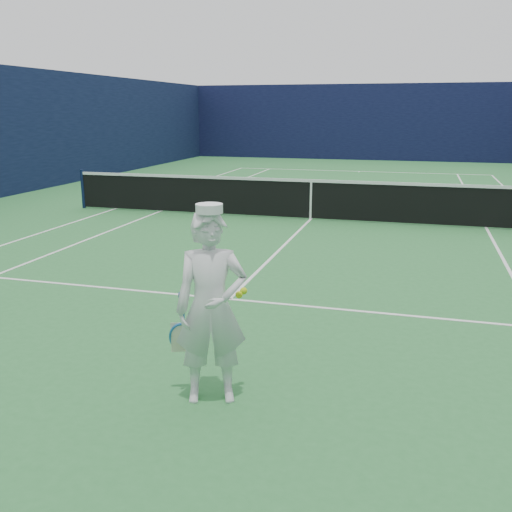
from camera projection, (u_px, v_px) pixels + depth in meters
The scene contains 5 objects.
ground at pixel (310, 220), 14.20m from camera, with size 80.00×80.00×0.00m, color #2B7136.
court_markings at pixel (310, 220), 14.20m from camera, with size 11.03×23.83×0.01m.
windscreen_fence at pixel (312, 138), 13.70m from camera, with size 20.12×36.12×4.00m.
tennis_net at pixel (311, 198), 14.06m from camera, with size 12.88×0.09×1.07m.
tennis_player at pixel (211, 308), 5.20m from camera, with size 0.87×0.64×1.87m.
Camera 1 is at (2.50, -13.82, 2.66)m, focal length 40.00 mm.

